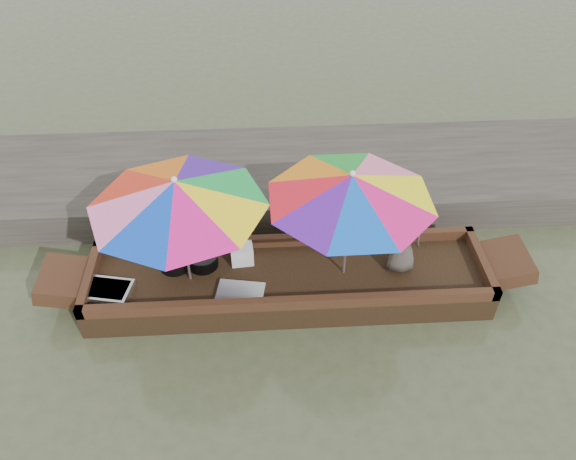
{
  "coord_description": "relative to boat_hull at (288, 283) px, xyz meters",
  "views": [
    {
      "loc": [
        -0.29,
        -4.93,
        5.43
      ],
      "look_at": [
        0.0,
        0.1,
        1.0
      ],
      "focal_mm": 35.0,
      "sensor_mm": 36.0,
      "label": 1
    }
  ],
  "objects": [
    {
      "name": "water",
      "position": [
        0.0,
        0.0,
        -0.17
      ],
      "size": [
        80.0,
        80.0,
        0.0
      ],
      "primitive_type": "plane",
      "color": "#3C462D",
      "rests_on": "ground"
    },
    {
      "name": "dock",
      "position": [
        0.0,
        2.2,
        0.08
      ],
      "size": [
        22.0,
        2.2,
        0.5
      ],
      "primitive_type": "cube",
      "color": "#2D2B26",
      "rests_on": "ground"
    },
    {
      "name": "boat_hull",
      "position": [
        0.0,
        0.0,
        0.0
      ],
      "size": [
        5.01,
        1.2,
        0.35
      ],
      "primitive_type": "cube",
      "color": "black",
      "rests_on": "water"
    },
    {
      "name": "cooking_pot",
      "position": [
        -1.43,
        0.23,
        0.28
      ],
      "size": [
        0.41,
        0.41,
        0.22
      ],
      "primitive_type": "cylinder",
      "color": "black",
      "rests_on": "boat_hull"
    },
    {
      "name": "tray_crayfish",
      "position": [
        -2.21,
        -0.2,
        0.22
      ],
      "size": [
        0.63,
        0.5,
        0.09
      ],
      "primitive_type": "cube",
      "rotation": [
        0.0,
        0.0,
        -0.2
      ],
      "color": "silver",
      "rests_on": "boat_hull"
    },
    {
      "name": "tray_scallop",
      "position": [
        -0.6,
        -0.33,
        0.21
      ],
      "size": [
        0.63,
        0.49,
        0.06
      ],
      "primitive_type": "cube",
      "rotation": [
        0.0,
        0.0,
        -0.18
      ],
      "color": "silver",
      "rests_on": "boat_hull"
    },
    {
      "name": "charcoal_grill",
      "position": [
        -1.08,
        0.23,
        0.27
      ],
      "size": [
        0.39,
        0.39,
        0.18
      ],
      "primitive_type": "cylinder",
      "color": "black",
      "rests_on": "boat_hull"
    },
    {
      "name": "supply_bag",
      "position": [
        -0.58,
        0.26,
        0.3
      ],
      "size": [
        0.3,
        0.24,
        0.26
      ],
      "primitive_type": "cube",
      "rotation": [
        0.0,
        0.0,
        0.09
      ],
      "color": "silver",
      "rests_on": "boat_hull"
    },
    {
      "name": "vendor",
      "position": [
        1.41,
        0.04,
        0.66
      ],
      "size": [
        0.49,
        0.33,
        0.96
      ],
      "primitive_type": "imported",
      "rotation": [
        0.0,
        0.0,
        3.19
      ],
      "color": "#433D37",
      "rests_on": "boat_hull"
    },
    {
      "name": "umbrella_bow",
      "position": [
        -1.23,
        0.0,
        0.95
      ],
      "size": [
        2.11,
        2.11,
        1.55
      ],
      "primitive_type": null,
      "rotation": [
        0.0,
        0.0,
        -0.03
      ],
      "color": "green",
      "rests_on": "boat_hull"
    },
    {
      "name": "umbrella_stern",
      "position": [
        0.7,
        0.0,
        0.95
      ],
      "size": [
        2.58,
        2.58,
        1.55
      ],
      "primitive_type": null,
      "rotation": [
        0.0,
        0.0,
        0.4
      ],
      "color": "pink",
      "rests_on": "boat_hull"
    }
  ]
}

